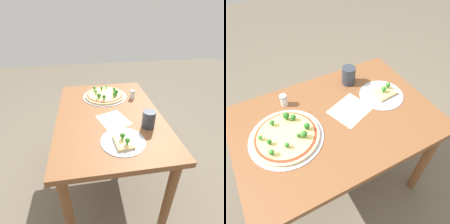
# 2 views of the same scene
# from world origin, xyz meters

# --- Properties ---
(ground_plane) EXTENTS (8.00, 8.00, 0.00)m
(ground_plane) POSITION_xyz_m (0.00, 0.00, 0.00)
(ground_plane) COLOR brown
(dining_table) EXTENTS (1.10, 0.75, 0.74)m
(dining_table) POSITION_xyz_m (0.00, 0.00, 0.63)
(dining_table) COLOR brown
(dining_table) RESTS_ON ground_plane
(pizza_tray_whole) EXTENTS (0.38, 0.38, 0.07)m
(pizza_tray_whole) POSITION_xyz_m (0.28, -0.01, 0.76)
(pizza_tray_whole) COLOR #A3A3A8
(pizza_tray_whole) RESTS_ON dining_table
(pizza_tray_slice) EXTENTS (0.26, 0.26, 0.07)m
(pizza_tray_slice) POSITION_xyz_m (-0.34, -0.04, 0.76)
(pizza_tray_slice) COLOR #A3A3A8
(pizza_tray_slice) RESTS_ON dining_table
(drinking_cup) EXTENTS (0.08, 0.08, 0.12)m
(drinking_cup) POSITION_xyz_m (-0.21, -0.23, 0.80)
(drinking_cup) COLOR #2D333D
(drinking_cup) RESTS_ON dining_table
(condiment_shaker) EXTENTS (0.04, 0.04, 0.07)m
(condiment_shaker) POSITION_xyz_m (0.21, -0.24, 0.78)
(condiment_shaker) COLOR silver
(condiment_shaker) RESTS_ON dining_table
(paper_menu) EXTENTS (0.26, 0.24, 0.00)m
(paper_menu) POSITION_xyz_m (-0.10, -0.02, 0.75)
(paper_menu) COLOR silver
(paper_menu) RESTS_ON dining_table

